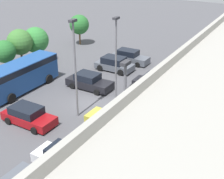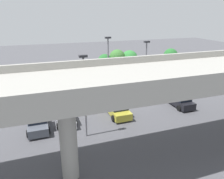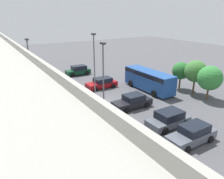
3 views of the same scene
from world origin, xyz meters
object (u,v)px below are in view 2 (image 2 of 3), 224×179
object	(u,v)px
lamp_post_near_aisle	(85,91)
tree_front_centre	(130,59)
parked_car_2	(179,100)
parked_car_8	(11,101)
parked_car_7	(38,121)
tree_front_right	(117,58)
parked_car_4	(117,109)
parked_car_5	(80,93)
tree_front_left	(171,56)
shuttle_bus	(101,74)
lamp_post_mid_lot	(145,67)
parked_car_0	(188,82)
parked_car_3	(137,88)
parked_car_6	(65,116)
tree_front_far_right	(105,61)
parked_car_1	(169,83)
lamp_post_by_overpass	(108,66)

from	to	relation	value
lamp_post_near_aisle	tree_front_centre	bearing A→B (deg)	-123.67
parked_car_2	parked_car_8	bearing A→B (deg)	71.86
parked_car_7	tree_front_right	xyz separation A→B (m)	(-14.57, -16.19, 2.40)
tree_front_centre	parked_car_7	bearing A→B (deg)	43.37
parked_car_7	tree_front_centre	world-z (taller)	tree_front_centre
parked_car_4	tree_front_right	bearing A→B (deg)	-20.54
parked_car_5	tree_front_left	distance (m)	22.23
shuttle_bus	lamp_post_mid_lot	xyz separation A→B (m)	(-3.04, 9.15, 2.88)
parked_car_0	lamp_post_near_aisle	distance (m)	20.84
shuttle_bus	tree_front_centre	bearing A→B (deg)	-148.45
parked_car_3	shuttle_bus	distance (m)	6.83
parked_car_0	parked_car_6	bearing A→B (deg)	-74.01
lamp_post_near_aisle	tree_front_far_right	xyz separation A→B (m)	(-7.89, -19.15, -1.77)
lamp_post_near_aisle	tree_front_right	bearing A→B (deg)	-118.19
parked_car_3	parked_car_6	distance (m)	12.57
lamp_post_near_aisle	parked_car_4	bearing A→B (deg)	-143.40
parked_car_5	shuttle_bus	size ratio (longest dim) A/B	0.55
parked_car_1	parked_car_6	xyz separation A→B (m)	(16.74, 6.05, -0.04)
parked_car_1	lamp_post_near_aisle	distance (m)	18.33
parked_car_0	parked_car_3	size ratio (longest dim) A/B	0.99
parked_car_1	parked_car_4	distance (m)	12.61
tree_front_left	parked_car_7	bearing A→B (deg)	31.70
shuttle_bus	lamp_post_near_aisle	world-z (taller)	lamp_post_near_aisle
parked_car_1	tree_front_right	world-z (taller)	tree_front_right
tree_front_right	shuttle_bus	bearing A→B (deg)	44.69
parked_car_6	parked_car_7	xyz separation A→B (m)	(2.74, 0.44, 0.06)
lamp_post_near_aisle	tree_front_left	distance (m)	28.69
parked_car_3	lamp_post_near_aisle	world-z (taller)	lamp_post_near_aisle
parked_car_5	parked_car_2	bearing A→B (deg)	59.35
parked_car_3	tree_front_centre	distance (m)	10.47
parked_car_4	parked_car_5	xyz separation A→B (m)	(2.89, -6.47, -0.07)
parked_car_3	tree_front_left	distance (m)	15.47
parked_car_8	parked_car_3	bearing A→B (deg)	88.93
tree_front_centre	tree_front_far_right	distance (m)	4.79
parked_car_2	parked_car_5	world-z (taller)	parked_car_2
shuttle_bus	tree_front_right	bearing A→B (deg)	-135.31
tree_front_left	tree_front_far_right	bearing A→B (deg)	-0.91
parked_car_0	parked_car_3	distance (m)	8.71
shuttle_bus	lamp_post_by_overpass	xyz separation A→B (m)	(1.43, 7.94, 3.15)
lamp_post_near_aisle	tree_front_right	size ratio (longest dim) A/B	1.64
parked_car_7	shuttle_bus	xyz separation A→B (m)	(-10.17, -11.84, 0.92)
tree_front_right	parked_car_7	bearing A→B (deg)	48.03
parked_car_2	tree_front_left	world-z (taller)	tree_front_left
parked_car_2	tree_front_left	size ratio (longest dim) A/B	1.02
parked_car_1	parked_car_5	world-z (taller)	parked_car_1
parked_car_3	parked_car_8	world-z (taller)	parked_car_8
parked_car_2	tree_front_centre	size ratio (longest dim) A/B	0.99
parked_car_5	parked_car_7	size ratio (longest dim) A/B	0.96
parked_car_7	lamp_post_near_aisle	distance (m)	6.43
parked_car_6	lamp_post_near_aisle	xyz separation A→B (m)	(-1.53, 3.46, 3.79)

